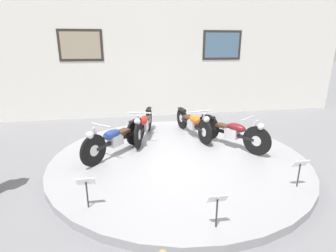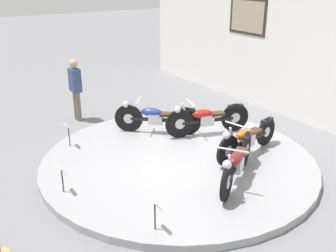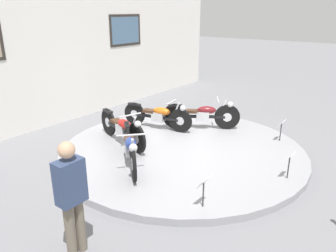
{
  "view_description": "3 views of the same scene",
  "coord_description": "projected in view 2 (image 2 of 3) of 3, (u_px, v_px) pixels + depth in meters",
  "views": [
    {
      "loc": [
        -1.15,
        -5.18,
        2.49
      ],
      "look_at": [
        -0.21,
        0.17,
        0.79
      ],
      "focal_mm": 28.0,
      "sensor_mm": 36.0,
      "label": 1
    },
    {
      "loc": [
        5.83,
        -4.09,
        3.66
      ],
      "look_at": [
        -0.3,
        -0.05,
        0.74
      ],
      "focal_mm": 42.0,
      "sensor_mm": 36.0,
      "label": 2
    },
    {
      "loc": [
        -5.64,
        -3.9,
        3.09
      ],
      "look_at": [
        -0.27,
        0.2,
        0.68
      ],
      "focal_mm": 35.0,
      "sensor_mm": 36.0,
      "label": 3
    }
  ],
  "objects": [
    {
      "name": "ground_plane",
      "position": [
        178.0,
        164.0,
        7.96
      ],
      "size": [
        60.0,
        60.0,
        0.0
      ],
      "primitive_type": "plane",
      "color": "slate"
    },
    {
      "name": "display_platform",
      "position": [
        178.0,
        161.0,
        7.94
      ],
      "size": [
        5.46,
        5.46,
        0.14
      ],
      "primitive_type": "cylinder",
      "color": "#99999E",
      "rests_on": "ground_plane"
    },
    {
      "name": "back_wall",
      "position": [
        322.0,
        35.0,
        9.24
      ],
      "size": [
        14.0,
        0.22,
        4.46
      ],
      "color": "white",
      "rests_on": "ground_plane"
    },
    {
      "name": "motorcycle_blue",
      "position": [
        156.0,
        117.0,
        8.98
      ],
      "size": [
        1.37,
        1.54,
        0.8
      ],
      "color": "black",
      "rests_on": "display_platform"
    },
    {
      "name": "motorcycle_red",
      "position": [
        206.0,
        118.0,
        8.9
      ],
      "size": [
        0.69,
        1.95,
        0.81
      ],
      "color": "black",
      "rests_on": "display_platform"
    },
    {
      "name": "motorcycle_orange",
      "position": [
        247.0,
        138.0,
        7.89
      ],
      "size": [
        0.57,
        1.93,
        0.78
      ],
      "color": "black",
      "rests_on": "display_platform"
    },
    {
      "name": "motorcycle_maroon",
      "position": [
        237.0,
        162.0,
        6.88
      ],
      "size": [
        1.15,
        1.71,
        0.8
      ],
      "color": "black",
      "rests_on": "display_platform"
    },
    {
      "name": "info_placard_front_left",
      "position": [
        69.0,
        130.0,
        8.3
      ],
      "size": [
        0.26,
        0.11,
        0.51
      ],
      "color": "#333338",
      "rests_on": "display_platform"
    },
    {
      "name": "info_placard_front_centre",
      "position": [
        62.0,
        173.0,
        6.56
      ],
      "size": [
        0.26,
        0.11,
        0.51
      ],
      "color": "#333338",
      "rests_on": "display_platform"
    },
    {
      "name": "info_placard_front_right",
      "position": [
        155.0,
        208.0,
        5.6
      ],
      "size": [
        0.26,
        0.11,
        0.51
      ],
      "color": "#333338",
      "rests_on": "display_platform"
    },
    {
      "name": "visitor_standing",
      "position": [
        75.0,
        87.0,
        9.98
      ],
      "size": [
        0.36,
        0.22,
        1.61
      ],
      "color": "#6B6051",
      "rests_on": "ground_plane"
    }
  ]
}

